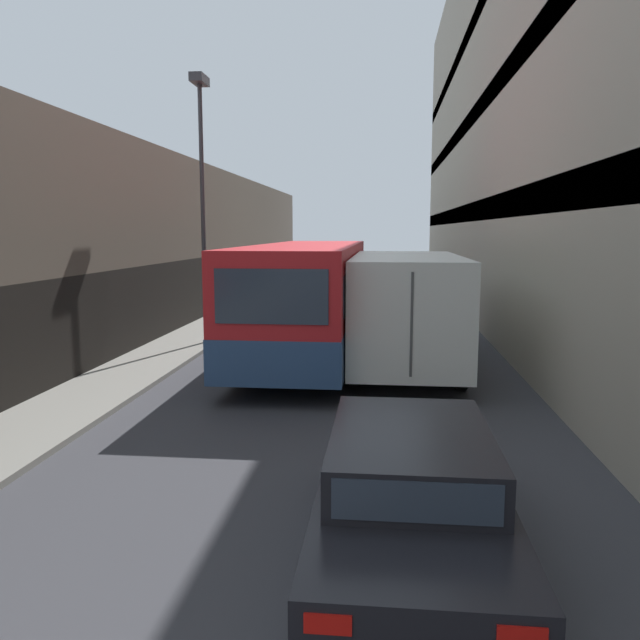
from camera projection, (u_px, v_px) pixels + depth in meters
name	position (u px, v px, depth m)	size (l,w,h in m)	color
ground_plane	(337.00, 362.00, 15.70)	(150.00, 150.00, 0.00)	#38383D
sidewalk_left	(159.00, 357.00, 16.17)	(1.87, 60.00, 0.10)	gray
building_left_shopfront	(79.00, 257.00, 16.01)	(2.40, 60.00, 5.80)	#51473D
building_right_apartment	(580.00, 23.00, 14.01)	(2.40, 60.00, 15.89)	#A89E89
car_hatchback	(410.00, 495.00, 6.19)	(1.79, 4.34, 1.34)	black
bus	(309.00, 295.00, 16.78)	(2.57, 11.22, 2.93)	red
box_truck	(405.00, 302.00, 15.70)	(2.45, 8.77, 2.72)	silver
panel_van	(339.00, 280.00, 28.63)	(1.98, 4.74, 1.87)	silver
street_lamp	(202.00, 163.00, 17.29)	(0.36, 0.80, 7.39)	#38383D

